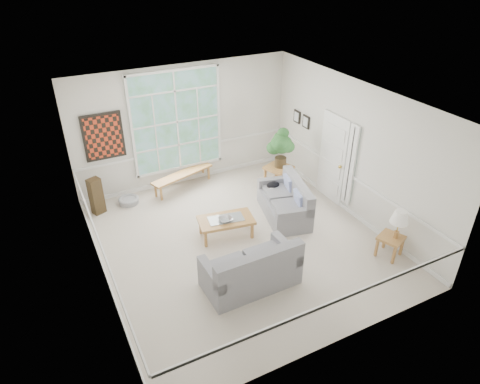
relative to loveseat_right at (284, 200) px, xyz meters
name	(u,v)px	position (x,y,z in m)	size (l,w,h in m)	color
floor	(240,241)	(-1.31, -0.40, -0.43)	(5.50, 6.00, 0.01)	#BBB0A0
ceiling	(240,102)	(-1.31, -0.40, 2.57)	(5.50, 6.00, 0.02)	white
wall_back	(185,126)	(-1.31, 2.60, 1.07)	(5.50, 0.02, 3.00)	silver
wall_front	(339,271)	(-1.31, -3.40, 1.07)	(5.50, 0.02, 3.00)	silver
wall_left	(93,214)	(-4.06, -0.40, 1.07)	(0.02, 6.00, 3.00)	silver
wall_right	(353,150)	(1.44, -0.40, 1.07)	(0.02, 6.00, 3.00)	silver
window_back	(177,122)	(-1.51, 2.56, 1.22)	(2.30, 0.08, 2.40)	white
entry_door	(332,158)	(1.40, 0.20, 0.62)	(0.08, 0.90, 2.10)	white
door_sidelight	(351,165)	(1.40, -0.43, 0.72)	(0.08, 0.26, 1.90)	white
wall_art	(103,137)	(-3.26, 2.55, 1.17)	(0.90, 0.06, 1.10)	maroon
wall_frame_near	(306,122)	(1.40, 1.35, 1.12)	(0.04, 0.26, 0.32)	black
wall_frame_far	(297,117)	(1.40, 1.75, 1.12)	(0.04, 0.26, 0.32)	black
loveseat_right	(284,200)	(0.00, 0.00, 0.00)	(0.82, 1.58, 0.86)	slate
loveseat_front	(250,264)	(-1.73, -1.63, 0.03)	(1.68, 0.87, 0.91)	slate
coffee_table	(226,227)	(-1.49, -0.10, -0.22)	(1.14, 0.62, 0.43)	#A8743B
pewter_bowl	(226,219)	(-1.52, -0.16, 0.04)	(0.34, 0.34, 0.08)	#A0A0A5
window_bench	(183,180)	(-1.57, 2.25, -0.23)	(1.70, 0.33, 0.40)	#A8743B
end_table	(278,177)	(0.57, 1.19, -0.14)	(0.58, 0.58, 0.58)	#A8743B
houseplant	(281,148)	(0.61, 1.18, 0.64)	(0.57, 0.57, 0.98)	#275927
side_table	(389,246)	(1.09, -2.16, -0.20)	(0.44, 0.44, 0.45)	#A8743B
table_lamp	(398,224)	(1.15, -2.20, 0.32)	(0.35, 0.35, 0.60)	silver
pet_bed	(129,200)	(-2.99, 2.14, -0.36)	(0.48, 0.48, 0.14)	gray
floor_speaker	(96,196)	(-3.71, 2.05, 0.01)	(0.27, 0.21, 0.87)	#372916
cat	(273,185)	(0.04, 0.57, 0.09)	(0.32, 0.23, 0.15)	black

